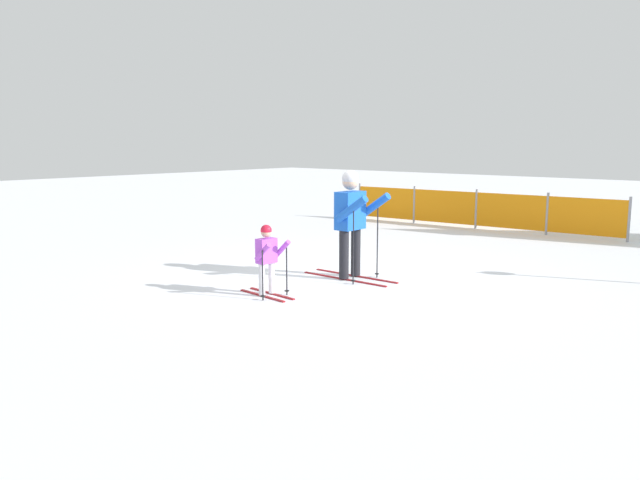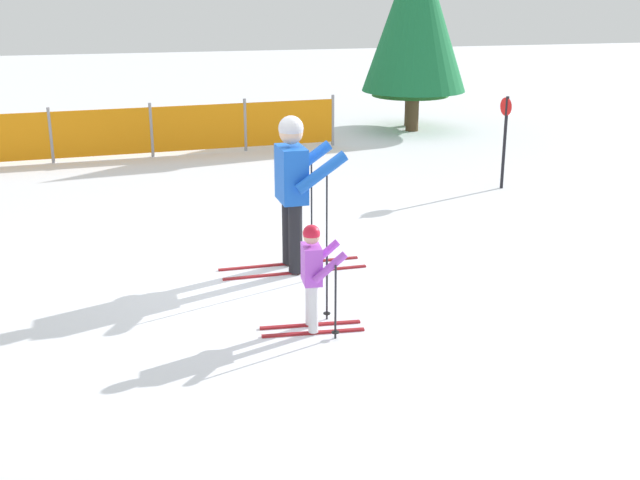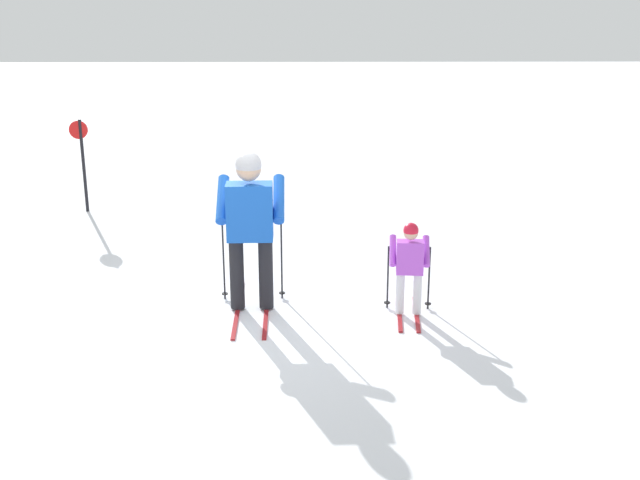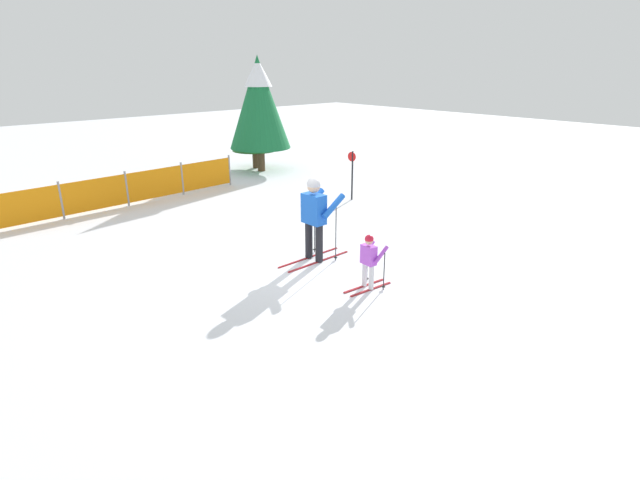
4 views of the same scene
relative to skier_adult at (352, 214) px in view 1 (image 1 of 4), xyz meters
The scene contains 4 objects.
ground_plane 1.10m from the skier_adult, 138.05° to the left, with size 60.00×60.00×0.00m, color white.
skier_adult is the anchor object (origin of this frame).
skier_child 1.76m from the skier_adult, 96.77° to the right, with size 0.98×0.51×1.03m.
safety_fence 6.80m from the skier_adult, 100.38° to the left, with size 7.15×0.51×1.00m.
Camera 1 is at (6.38, -8.02, 2.21)m, focal length 35.00 mm.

